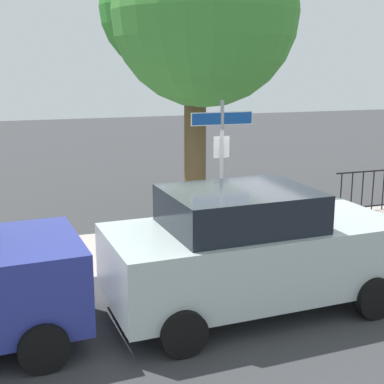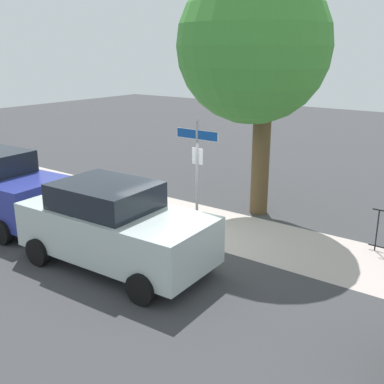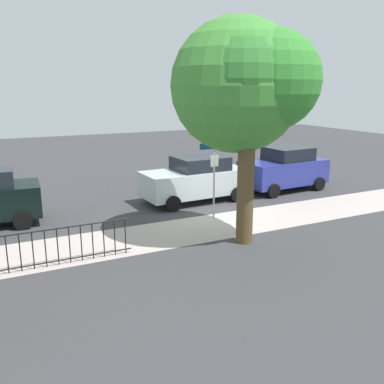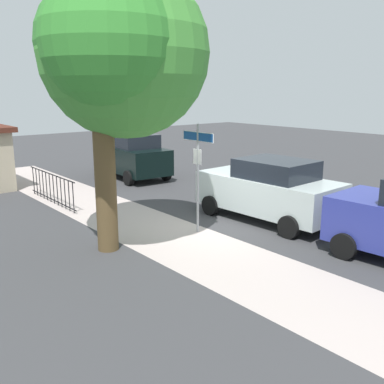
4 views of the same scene
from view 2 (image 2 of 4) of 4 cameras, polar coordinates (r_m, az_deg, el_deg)
ground_plane at (r=11.99m, az=-0.73°, el=-6.05°), size 60.00×60.00×0.00m
sidewalk_strip at (r=12.06m, az=10.71°, el=-6.21°), size 24.00×2.60×0.00m
street_sign at (r=11.61m, az=0.63°, el=4.03°), size 1.25×0.07×3.07m
shade_tree at (r=13.11m, az=7.88°, el=17.70°), size 4.21×4.33×6.88m
car_silver at (r=10.47m, az=-9.59°, el=-4.12°), size 4.57×2.32×1.92m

